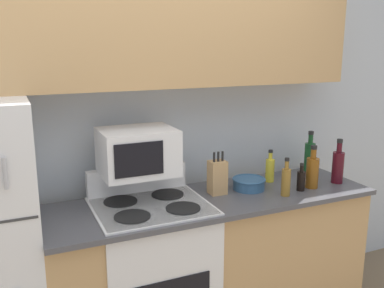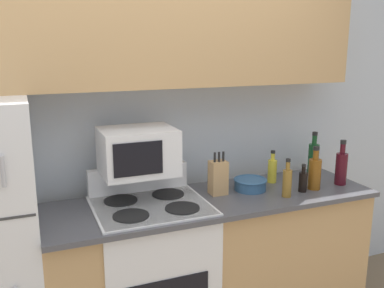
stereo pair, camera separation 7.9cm
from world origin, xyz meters
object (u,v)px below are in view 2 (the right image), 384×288
Objects in this scene: bottle_cooking_spray at (272,170)px; bottle_wine_green at (313,157)px; microwave at (138,151)px; bottle_soy_sauce at (303,181)px; bowl at (250,184)px; bottle_whiskey at (315,172)px; bottle_wine_red at (341,167)px; bottle_vinegar at (287,182)px; stove at (152,276)px; knife_block at (218,177)px.

bottle_wine_green is at bearing 11.84° from bottle_cooking_spray.
microwave is 1.05m from bottle_soy_sauce.
bowl is 0.76× the size of bottle_whiskey.
bottle_vinegar is (-0.47, -0.07, -0.02)m from bottle_wine_red.
bottle_vinegar is at bearing -103.97° from bottle_cooking_spray.
bottle_cooking_spray is (-0.18, 0.22, -0.02)m from bottle_whiskey.
stove is at bearing 173.06° from bottle_soy_sauce.
knife_block is (0.45, 0.05, 0.55)m from stove.
bottle_whiskey is (1.10, -0.20, -0.20)m from microwave.
microwave is 1.42× the size of bottle_wine_green.
bowl is at bearing -165.02° from bottle_wine_green.
bottle_wine_red is 1.25× the size of bottle_vinegar.
bottle_soy_sauce is at bearing -12.30° from microwave.
knife_block is 0.24m from bowl.
bottle_soy_sauce reaches higher than bowl.
bottle_cooking_spray is at bearing 7.62° from stove.
microwave reaches higher than bottle_whiskey.
bottle_cooking_spray reaches higher than bottle_soy_sauce.
bottle_wine_green reaches higher than bowl.
bottle_vinegar reaches higher than bowl.
bottle_wine_green is 0.41m from bottle_cooking_spray.
knife_block is at bearing 166.75° from bottle_whiskey.
bottle_wine_red is (1.33, -0.19, -0.19)m from microwave.
bottle_soy_sauce is (0.51, -0.16, -0.04)m from knife_block.
bottle_whiskey is at bearing -126.14° from bottle_wine_green.
bottle_whiskey is 0.25m from bottle_vinegar.
microwave reaches higher than bottle_soy_sauce.
bottle_soy_sauce reaches higher than stove.
bottle_cooking_spray reaches higher than stove.
stove is 1.10m from bottle_soy_sauce.
bottle_whiskey is (0.39, -0.14, 0.07)m from bowl.
bottle_whiskey is 1.17× the size of bottle_vinegar.
bottle_cooking_spray reaches higher than bowl.
bowl is 0.42m from bottle_whiskey.
bottle_wine_green is 0.59m from bottle_vinegar.
microwave is 1.14m from bottle_whiskey.
bottle_wine_red is (0.61, -0.13, 0.08)m from bowl.
stove is 4.07× the size of knife_block.
microwave is 0.92m from bottle_vinegar.
bottle_wine_green is at bearing 53.86° from bottle_whiskey.
bottle_cooking_spray is at bearing 76.03° from bottle_vinegar.
bottle_wine_red is 0.45m from bottle_cooking_spray.
stove is 0.83m from bowl.
bowl is at bearing 126.59° from bottle_vinegar.
bottle_wine_green is at bearing 90.50° from bottle_wine_red.
bottle_vinegar is (-0.25, -0.06, -0.02)m from bottle_whiskey.
bowl is 0.33m from bottle_soy_sauce.
bottle_wine_green is at bearing 4.33° from microwave.
bottle_soy_sauce is 0.15m from bottle_vinegar.
bowl is 0.64m from bottle_wine_green.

